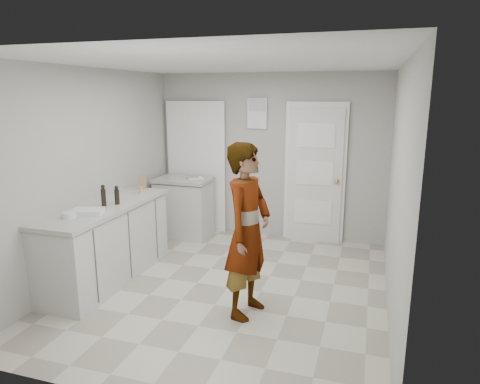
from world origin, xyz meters
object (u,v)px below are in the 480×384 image
(oil_cruet_a, at_px, (117,195))
(egg_bowl, at_px, (69,215))
(cake_mix_box, at_px, (142,183))
(person, at_px, (248,231))
(oil_cruet_b, at_px, (103,196))
(spice_jar, at_px, (141,190))
(baking_dish, at_px, (88,212))

(oil_cruet_a, distance_m, egg_bowl, 0.66)
(cake_mix_box, bearing_deg, person, -57.59)
(person, relative_size, cake_mix_box, 9.97)
(person, relative_size, oil_cruet_b, 6.88)
(spice_jar, bearing_deg, oil_cruet_a, -87.54)
(baking_dish, xyz_separation_m, egg_bowl, (-0.10, -0.16, 0.00))
(oil_cruet_b, height_order, egg_bowl, oil_cruet_b)
(spice_jar, bearing_deg, egg_bowl, -96.87)
(person, bearing_deg, oil_cruet_b, 93.78)
(oil_cruet_b, relative_size, baking_dish, 0.69)
(spice_jar, xyz_separation_m, egg_bowl, (-0.15, -1.22, -0.01))
(oil_cruet_b, height_order, baking_dish, oil_cruet_b)
(egg_bowl, bearing_deg, person, 8.31)
(person, relative_size, baking_dish, 4.74)
(spice_jar, bearing_deg, person, -28.73)
(oil_cruet_a, distance_m, oil_cruet_b, 0.16)
(spice_jar, xyz_separation_m, baking_dish, (-0.04, -1.05, -0.02))
(spice_jar, relative_size, oil_cruet_b, 0.33)
(spice_jar, distance_m, baking_dish, 1.06)
(person, xyz_separation_m, baking_dish, (-1.76, -0.11, 0.08))
(spice_jar, distance_m, oil_cruet_a, 0.59)
(cake_mix_box, height_order, spice_jar, cake_mix_box)
(oil_cruet_b, bearing_deg, egg_bowl, -98.44)
(baking_dish, bearing_deg, spice_jar, 87.73)
(oil_cruet_a, xyz_separation_m, oil_cruet_b, (-0.10, -0.12, 0.01))
(spice_jar, bearing_deg, baking_dish, -92.27)
(egg_bowl, bearing_deg, oil_cruet_b, 81.56)
(person, relative_size, oil_cruet_a, 7.73)
(cake_mix_box, relative_size, spice_jar, 2.07)
(person, xyz_separation_m, oil_cruet_b, (-1.79, 0.23, 0.17))
(oil_cruet_b, xyz_separation_m, egg_bowl, (-0.07, -0.51, -0.09))
(cake_mix_box, bearing_deg, spice_jar, -87.82)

